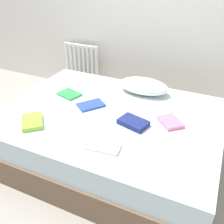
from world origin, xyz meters
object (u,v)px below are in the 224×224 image
at_px(textbook_lime, 32,121).
at_px(textbook_green, 69,94).
at_px(bed, 110,135).
at_px(textbook_pink, 170,122).
at_px(textbook_white, 103,147).
at_px(pillow, 144,86).
at_px(textbook_blue, 91,105).
at_px(textbook_navy, 133,123).
at_px(radiator, 82,64).

relative_size(textbook_lime, textbook_green, 1.14).
distance_m(bed, textbook_lime, 0.73).
distance_m(textbook_pink, textbook_green, 1.07).
bearing_deg(textbook_pink, textbook_white, -77.32).
bearing_deg(textbook_white, textbook_green, 132.96).
distance_m(pillow, textbook_blue, 0.60).
relative_size(textbook_white, textbook_pink, 1.18).
bearing_deg(textbook_green, textbook_pink, 12.34).
bearing_deg(textbook_lime, textbook_navy, 72.13).
height_order(radiator, textbook_green, radiator).
height_order(textbook_blue, textbook_green, same).
bearing_deg(radiator, bed, -49.90).
relative_size(bed, textbook_white, 8.07).
bearing_deg(textbook_white, textbook_lime, 170.92).
bearing_deg(radiator, textbook_pink, -36.34).
xyz_separation_m(textbook_white, textbook_lime, (-0.69, 0.04, 0.01)).
bearing_deg(textbook_blue, textbook_lime, -176.17).
height_order(radiator, textbook_pink, radiator).
xyz_separation_m(pillow, textbook_lime, (-0.67, -0.95, -0.06)).
bearing_deg(radiator, pillow, -30.69).
bearing_deg(textbook_white, radiator, 119.64).
bearing_deg(textbook_lime, textbook_pink, 73.53).
bearing_deg(textbook_green, radiator, 131.40).
relative_size(radiator, textbook_blue, 2.29).
bearing_deg(textbook_white, textbook_blue, 121.49).
bearing_deg(textbook_navy, textbook_lime, -141.23).
relative_size(pillow, textbook_blue, 2.12).
height_order(textbook_navy, textbook_lime, textbook_navy).
height_order(bed, textbook_pink, textbook_pink).
xyz_separation_m(textbook_blue, textbook_lime, (-0.31, -0.47, 0.01)).
relative_size(textbook_white, textbook_lime, 0.99).
relative_size(pillow, textbook_green, 2.35).
height_order(pillow, textbook_navy, pillow).
relative_size(textbook_blue, textbook_lime, 0.97).
height_order(bed, textbook_navy, textbook_navy).
bearing_deg(textbook_blue, bed, -62.56).
xyz_separation_m(pillow, textbook_white, (0.03, -0.99, -0.07)).
height_order(textbook_white, textbook_lime, textbook_lime).
bearing_deg(textbook_navy, bed, 175.90).
height_order(bed, textbook_blue, textbook_blue).
distance_m(radiator, textbook_navy, 1.82).
bearing_deg(textbook_lime, textbook_green, 139.14).
bearing_deg(textbook_navy, textbook_pink, 43.94).
relative_size(pillow, textbook_lime, 2.07).
bearing_deg(textbook_blue, pillow, 0.00).
height_order(textbook_white, textbook_pink, textbook_pink).
xyz_separation_m(textbook_blue, textbook_green, (-0.31, 0.11, -0.00)).
relative_size(bed, pillow, 3.87).
xyz_separation_m(bed, textbook_lime, (-0.52, -0.43, 0.27)).
bearing_deg(textbook_pink, textbook_lime, -107.81).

